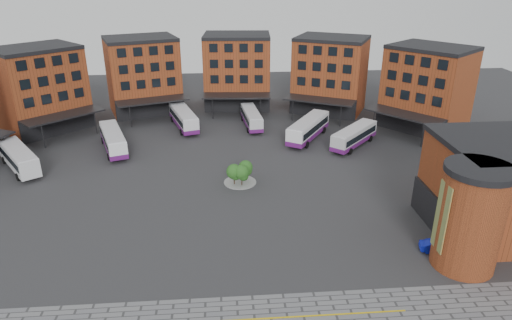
{
  "coord_description": "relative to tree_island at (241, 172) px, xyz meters",
  "views": [
    {
      "loc": [
        -0.24,
        -43.68,
        27.48
      ],
      "look_at": [
        4.05,
        10.35,
        4.0
      ],
      "focal_mm": 32.0,
      "sensor_mm": 36.0,
      "label": 1
    }
  ],
  "objects": [
    {
      "name": "ground",
      "position": [
        -2.07,
        -11.62,
        -1.75
      ],
      "size": [
        160.0,
        160.0,
        0.0
      ],
      "primitive_type": "plane",
      "color": "#28282B",
      "rests_on": "ground"
    },
    {
      "name": "blue_car",
      "position": [
        19.55,
        -17.41,
        -1.14
      ],
      "size": [
        3.89,
        2.12,
        1.22
      ],
      "primitive_type": "imported",
      "rotation": [
        0.0,
        0.0,
        1.33
      ],
      "color": "#0C17A0",
      "rests_on": "ground"
    },
    {
      "name": "yellow_line",
      "position": [
        -0.07,
        -25.62,
        -1.72
      ],
      "size": [
        26.0,
        0.15,
        0.02
      ],
      "primitive_type": "cube",
      "color": "gold",
      "rests_on": "paving_zone"
    },
    {
      "name": "main_building",
      "position": [
        -6.84,
        26.63,
        5.48
      ],
      "size": [
        94.14,
        42.48,
        14.6
      ],
      "color": "brown",
      "rests_on": "ground"
    },
    {
      "name": "bus_c",
      "position": [
        -9.15,
        23.83,
        0.07
      ],
      "size": [
        6.12,
        12.23,
        3.37
      ],
      "rotation": [
        0.0,
        0.0,
        0.3
      ],
      "color": "white",
      "rests_on": "ground"
    },
    {
      "name": "bus_a",
      "position": [
        -31.5,
        7.26,
        0.21
      ],
      "size": [
        8.97,
        11.1,
        3.31
      ],
      "rotation": [
        0.0,
        0.0,
        0.62
      ],
      "color": "silver",
      "rests_on": "ground"
    },
    {
      "name": "bus_b",
      "position": [
        -19.52,
        13.67,
        0.05
      ],
      "size": [
        6.46,
        12.03,
        3.32
      ],
      "rotation": [
        0.0,
        0.0,
        0.34
      ],
      "color": "white",
      "rests_on": "ground"
    },
    {
      "name": "bus_f",
      "position": [
        19.06,
        12.51,
        -0.03
      ],
      "size": [
        9.55,
        10.02,
        3.17
      ],
      "rotation": [
        0.0,
        0.0,
        -0.75
      ],
      "color": "silver",
      "rests_on": "ground"
    },
    {
      "name": "bus_e",
      "position": [
        12.21,
        16.28,
        0.15
      ],
      "size": [
        9.07,
        12.03,
        3.5
      ],
      "rotation": [
        0.0,
        0.0,
        -0.56
      ],
      "color": "white",
      "rests_on": "ground"
    },
    {
      "name": "east_building",
      "position": [
        26.63,
        -14.67,
        3.54
      ],
      "size": [
        17.4,
        15.4,
        10.6
      ],
      "color": "brown",
      "rests_on": "ground"
    },
    {
      "name": "tree_island",
      "position": [
        0.0,
        0.0,
        0.0
      ],
      "size": [
        4.4,
        4.4,
        3.02
      ],
      "color": "gray",
      "rests_on": "ground"
    },
    {
      "name": "bus_d",
      "position": [
        3.13,
        23.59,
        -0.13
      ],
      "size": [
        3.47,
        10.81,
        2.99
      ],
      "rotation": [
        0.0,
        0.0,
        0.1
      ],
      "color": "silver",
      "rests_on": "ground"
    }
  ]
}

